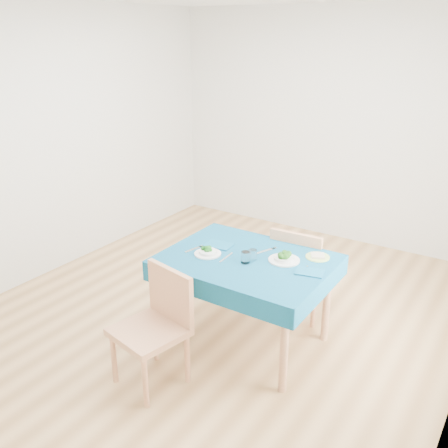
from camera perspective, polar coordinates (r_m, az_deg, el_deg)
The scene contains 16 objects.
room_shell at distance 4.15m, azimuth -0.00°, elevation 6.42°, with size 4.02×4.52×2.73m.
table at distance 4.06m, azimuth 2.53°, elevation -8.78°, with size 1.28×0.98×0.76m, color navy.
chair_near at distance 3.56m, azimuth -8.71°, elevation -10.15°, with size 0.46×0.50×1.14m, color #B37A54.
chair_far at distance 4.45m, azimuth 9.09°, elevation -3.51°, with size 0.46×0.50×1.14m, color #B37A54.
bowl_near at distance 3.94m, azimuth -1.87°, elevation -3.07°, with size 0.21×0.21×0.06m, color white, non-canonical shape.
bowl_far at distance 3.85m, azimuth 6.90°, elevation -3.70°, with size 0.24×0.24×0.07m, color white, non-canonical shape.
fork_near at distance 4.04m, azimuth -3.51°, elevation -2.89°, with size 0.02×0.18×0.00m, color silver.
knife_near at distance 3.89m, azimuth 0.25°, elevation -3.84°, with size 0.02×0.20×0.00m, color silver.
fork_far at distance 4.02m, azimuth 4.75°, elevation -3.07°, with size 0.03×0.19×0.00m, color silver.
knife_far at distance 3.73m, azimuth 8.89°, elevation -5.27°, with size 0.01×0.19×0.00m, color silver.
napkin_near at distance 4.10m, azimuth -0.62°, elevation -2.42°, with size 0.22×0.15×0.01m, color navy.
napkin_far at distance 3.71m, azimuth 9.79°, elevation -5.44°, with size 0.20×0.14×0.01m, color navy.
tumbler_center at distance 3.85m, azimuth 3.30°, elevation -3.51°, with size 0.06×0.06×0.08m, color white.
tumbler_side at distance 3.80m, azimuth 2.48°, elevation -3.82°, with size 0.07×0.07×0.09m, color white.
side_plate at distance 3.96m, azimuth 10.65°, elevation -3.72°, with size 0.19×0.19×0.01m, color #B5D769.
bread_slice at distance 3.96m, azimuth 10.67°, elevation -3.56°, with size 0.10×0.10×0.02m, color beige.
Camera 1 is at (2.20, -3.36, 2.41)m, focal length 40.00 mm.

